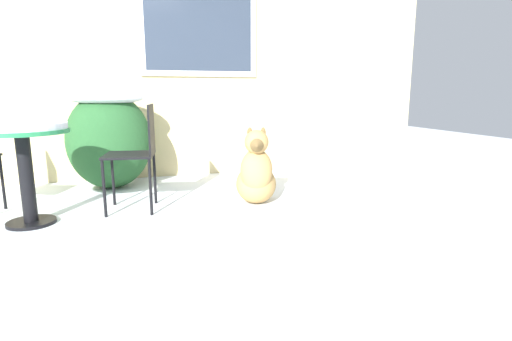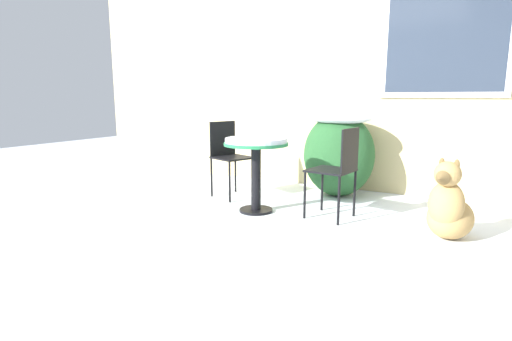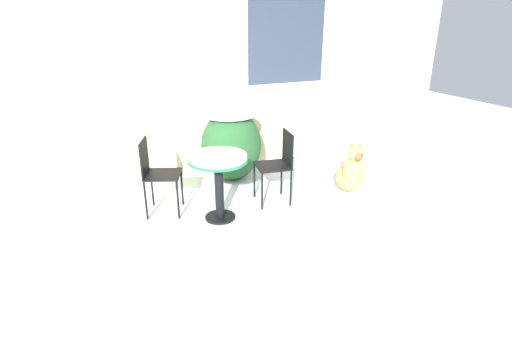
{
  "view_description": "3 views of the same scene",
  "coord_description": "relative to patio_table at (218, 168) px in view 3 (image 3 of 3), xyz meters",
  "views": [
    {
      "loc": [
        0.39,
        -2.53,
        0.97
      ],
      "look_at": [
        1.39,
        0.78,
        0.29
      ],
      "focal_mm": 28.0,
      "sensor_mm": 36.0,
      "label": 1
    },
    {
      "loc": [
        1.51,
        -2.77,
        1.15
      ],
      "look_at": [
        -0.4,
        0.7,
        0.43
      ],
      "focal_mm": 28.0,
      "sensor_mm": 36.0,
      "label": 2
    },
    {
      "loc": [
        -1.6,
        -3.15,
        2.15
      ],
      "look_at": [
        0.0,
        0.6,
        0.55
      ],
      "focal_mm": 28.0,
      "sensor_mm": 36.0,
      "label": 3
    }
  ],
  "objects": [
    {
      "name": "ground_plane",
      "position": [
        0.4,
        -0.7,
        -0.6
      ],
      "size": [
        16.0,
        16.0,
        0.0
      ],
      "primitive_type": "plane",
      "color": "silver"
    },
    {
      "name": "house_wall",
      "position": [
        0.47,
        1.5,
        0.96
      ],
      "size": [
        8.0,
        0.1,
        3.08
      ],
      "color": "#D1BC84",
      "rests_on": "ground_plane"
    },
    {
      "name": "shrub_left",
      "position": [
        0.53,
        1.05,
        -0.08
      ],
      "size": [
        0.83,
        0.72,
        0.97
      ],
      "color": "#235128",
      "rests_on": "ground_plane"
    },
    {
      "name": "patio_table",
      "position": [
        0.0,
        0.0,
        0.0
      ],
      "size": [
        0.64,
        0.64,
        0.76
      ],
      "color": "black",
      "rests_on": "ground_plane"
    },
    {
      "name": "patio_chair_near_table",
      "position": [
        -0.6,
        0.43,
        -0.1
      ],
      "size": [
        0.5,
        0.5,
        0.88
      ],
      "rotation": [
        0.0,
        0.0,
        1.21
      ],
      "color": "black",
      "rests_on": "ground_plane"
    },
    {
      "name": "patio_chair_far_side",
      "position": [
        0.79,
        0.16,
        -0.1
      ],
      "size": [
        0.44,
        0.44,
        0.88
      ],
      "rotation": [
        0.0,
        0.0,
        -1.71
      ],
      "color": "black",
      "rests_on": "ground_plane"
    },
    {
      "name": "dog",
      "position": [
        1.77,
        0.03,
        -0.35
      ],
      "size": [
        0.45,
        0.63,
        0.68
      ],
      "rotation": [
        0.0,
        0.0,
        -0.26
      ],
      "color": "tan",
      "rests_on": "ground_plane"
    }
  ]
}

